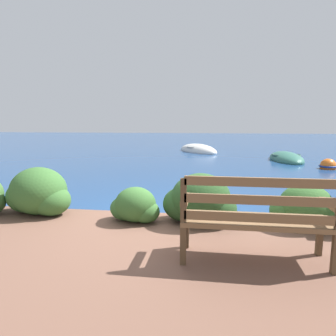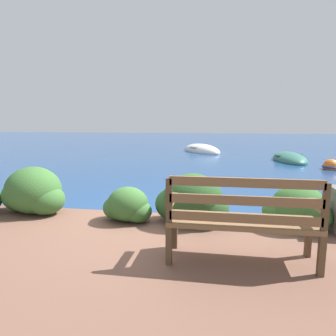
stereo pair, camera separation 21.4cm
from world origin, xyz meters
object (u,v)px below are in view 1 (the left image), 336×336
(rowboat_mid, at_px, (198,151))
(mooring_buoy, at_px, (328,166))
(rowboat_nearest, at_px, (286,159))
(park_bench, at_px, (256,217))

(rowboat_mid, distance_m, mooring_buoy, 7.34)
(rowboat_mid, height_order, mooring_buoy, rowboat_mid)
(rowboat_nearest, height_order, mooring_buoy, rowboat_nearest)
(rowboat_nearest, distance_m, rowboat_mid, 5.13)
(park_bench, relative_size, rowboat_mid, 0.45)
(rowboat_nearest, xyz_separation_m, mooring_buoy, (0.90, -2.24, 0.04))
(rowboat_nearest, distance_m, mooring_buoy, 2.42)
(park_bench, height_order, mooring_buoy, park_bench)
(park_bench, distance_m, mooring_buoy, 9.06)
(park_bench, bearing_deg, rowboat_nearest, 78.73)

